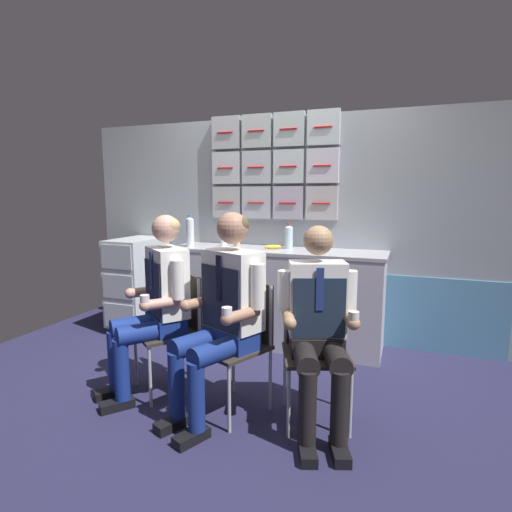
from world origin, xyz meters
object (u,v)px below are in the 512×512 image
folding_chair_right (314,336)px  crew_member_right (319,321)px  snack_banana (273,247)px  service_trolley (138,281)px  crew_member_center (224,306)px  espresso_cup_small (224,242)px  folding_chair_left (179,319)px  sparkling_bottle_green (190,232)px  folding_chair_center (242,331)px  crew_member_left (156,297)px

folding_chair_right → crew_member_right: bearing=-70.0°
crew_member_right → snack_banana: size_ratio=7.16×
service_trolley → crew_member_right: 2.49m
crew_member_center → espresso_cup_small: size_ratio=18.02×
crew_member_right → espresso_cup_small: 1.83m
folding_chair_left → sparkling_bottle_green: bearing=114.6°
sparkling_bottle_green → espresso_cup_small: bearing=27.5°
folding_chair_left → snack_banana: (0.35, 1.12, 0.41)m
folding_chair_left → folding_chair_right: (1.00, -0.02, 0.00)m
folding_chair_center → folding_chair_right: bearing=8.5°
crew_member_left → crew_member_center: crew_member_center is taller
espresso_cup_small → folding_chair_right: bearing=-45.0°
folding_chair_left → crew_member_left: crew_member_left is taller
crew_member_center → folding_chair_center: bearing=65.8°
crew_member_left → crew_member_right: size_ratio=1.03×
crew_member_left → crew_member_center: bearing=-10.9°
crew_member_left → espresso_cup_small: bearing=93.3°
crew_member_center → sparkling_bottle_green: (-0.93, 1.24, 0.33)m
folding_chair_right → sparkling_bottle_green: sparkling_bottle_green is taller
crew_member_center → sparkling_bottle_green: crew_member_center is taller
crew_member_center → snack_banana: crew_member_center is taller
sparkling_bottle_green → service_trolley: bearing=177.8°
folding_chair_left → crew_member_center: 0.56m
service_trolley → folding_chair_left: bearing=-42.7°
crew_member_left → crew_member_center: (0.57, -0.11, 0.02)m
service_trolley → espresso_cup_small: (0.94, 0.12, 0.43)m
service_trolley → folding_chair_center: (1.65, -1.12, 0.01)m
service_trolley → folding_chair_center: size_ratio=1.13×
folding_chair_left → folding_chair_center: 0.54m
crew_member_right → sparkling_bottle_green: bearing=142.2°
folding_chair_center → crew_member_center: 0.26m
folding_chair_center → folding_chair_right: same height
crew_member_center → crew_member_left: bearing=169.1°
snack_banana → crew_member_left: bearing=-109.9°
crew_member_left → folding_chair_right: crew_member_left is taller
crew_member_left → espresso_cup_small: size_ratio=17.59×
crew_member_right → sparkling_bottle_green: (-1.52, 1.18, 0.38)m
service_trolley → crew_member_left: (1.02, -1.16, 0.19)m
crew_member_left → crew_member_right: crew_member_left is taller
crew_member_left → service_trolley: bearing=131.4°
espresso_cup_small → service_trolley: bearing=-172.5°
crew_member_center → crew_member_right: (0.59, 0.06, -0.05)m
folding_chair_left → sparkling_bottle_green: sparkling_bottle_green is taller
folding_chair_left → folding_chair_right: size_ratio=1.00×
folding_chair_center → espresso_cup_small: size_ratio=11.64×
crew_member_center → snack_banana: size_ratio=7.59×
crew_member_left → folding_chair_center: bearing=3.1°
folding_chair_center → sparkling_bottle_green: (-0.99, 1.10, 0.53)m
crew_member_right → folding_chair_left: bearing=170.7°
crew_member_center → folding_chair_right: crew_member_center is taller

